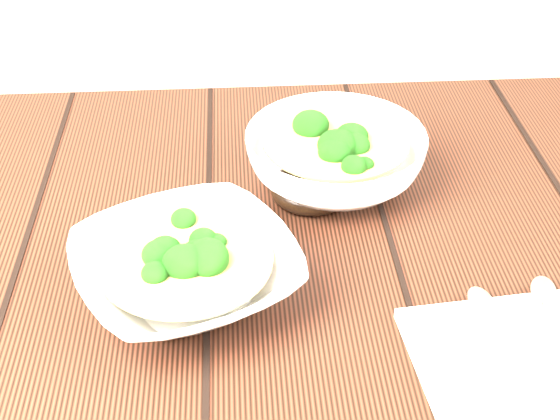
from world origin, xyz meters
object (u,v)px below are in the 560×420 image
soup_bowl_front (186,269)px  trivet (311,188)px  table (231,341)px  napkin (523,361)px  soup_bowl_back (335,156)px

soup_bowl_front → trivet: 0.21m
table → trivet: size_ratio=12.45×
napkin → soup_bowl_back: bearing=108.0°
napkin → soup_bowl_front: bearing=152.9°
trivet → table: bearing=-131.6°
soup_bowl_front → trivet: size_ratio=2.95×
soup_bowl_front → trivet: (0.14, 0.16, -0.02)m
napkin → trivet: bearing=115.2°
soup_bowl_back → trivet: (-0.03, -0.03, -0.02)m
trivet → napkin: (0.17, -0.28, -0.01)m
soup_bowl_back → table: bearing=-132.8°
soup_bowl_back → trivet: size_ratio=2.70×
soup_bowl_front → napkin: (0.31, -0.12, -0.02)m
soup_bowl_front → soup_bowl_back: (0.17, 0.19, 0.01)m
table → napkin: napkin is taller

